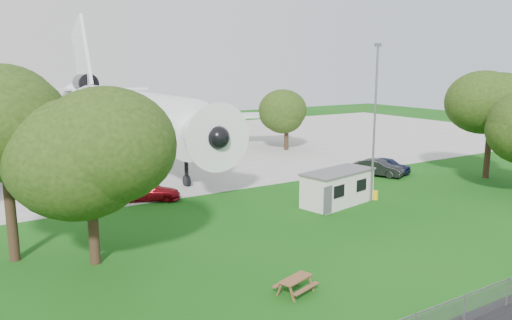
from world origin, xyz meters
TOP-DOWN VIEW (x-y plane):
  - ground at (0.00, 0.00)m, footprint 160.00×160.00m
  - concrete_apron at (0.00, 38.00)m, footprint 120.00×46.00m
  - airliner at (-2.00, 35.86)m, footprint 46.36×47.73m
  - site_cabin at (5.54, 7.13)m, footprint 6.96×3.91m
  - picnic_west at (-6.26, -3.55)m, footprint 2.16×1.96m
  - fence at (0.00, -9.50)m, footprint 58.00×0.04m
  - lamp_mast at (8.20, 6.20)m, footprint 0.16×0.16m
  - tree_west_big at (-16.99, 7.83)m, footprint 7.36×7.36m
  - tree_west_small at (-13.34, 5.05)m, footprint 7.50×7.50m
  - tree_east_back at (23.49, 6.61)m, footprint 7.13×7.13m
  - tree_far_apron at (16.43, 29.41)m, footprint 6.47×6.47m
  - car_ne_hatch at (17.14, 13.03)m, footprint 3.49×4.82m
  - car_ne_sedan at (15.43, 12.61)m, footprint 3.52×4.97m
  - car_apron_van at (-6.43, 15.76)m, footprint 5.20×3.95m

SIDE VIEW (x-z plane):
  - ground at x=0.00m, z-range 0.00..0.00m
  - picnic_west at x=-6.26m, z-range -0.38..0.38m
  - fence at x=0.00m, z-range -0.65..0.65m
  - concrete_apron at x=0.00m, z-range 0.00..0.03m
  - car_apron_van at x=-6.43m, z-range 0.00..1.40m
  - car_ne_hatch at x=17.14m, z-range 0.00..1.53m
  - car_ne_sedan at x=15.43m, z-range 0.00..1.56m
  - site_cabin at x=5.54m, z-range 0.00..2.62m
  - tree_far_apron at x=16.43m, z-range 0.65..8.42m
  - airliner at x=-2.00m, z-range -3.57..14.11m
  - tree_west_small at x=-13.34m, z-range 1.08..10.77m
  - lamp_mast at x=8.20m, z-range 0.00..12.00m
  - tree_east_back at x=23.49m, z-range 1.71..12.29m
  - tree_west_big at x=-16.99m, z-range 2.00..13.39m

